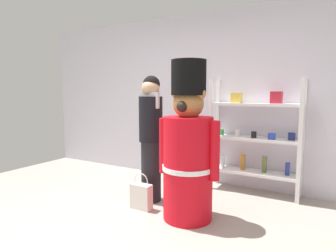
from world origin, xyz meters
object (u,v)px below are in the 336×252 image
Objects in this scene: merchandise_shelf at (255,137)px; teddy_bear_guard at (188,152)px; shopping_bag at (141,196)px; person_shopper at (151,134)px.

merchandise_shelf is 1.29m from teddy_bear_guard.
merchandise_shelf is 3.59× the size of shopping_bag.
person_shopper is at bearing -137.74° from merchandise_shelf.
teddy_bear_guard is at bearing -20.79° from person_shopper.
merchandise_shelf is 0.91× the size of teddy_bear_guard.
teddy_bear_guard is at bearing -109.30° from merchandise_shelf.
shopping_bag is at bearing -80.46° from person_shopper.
shopping_bag is (-1.02, -1.26, -0.63)m from merchandise_shelf.
teddy_bear_guard reaches higher than person_shopper.
merchandise_shelf is 0.98× the size of person_shopper.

